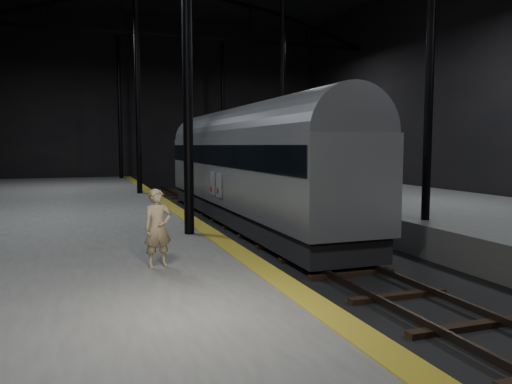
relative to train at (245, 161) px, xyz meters
name	(u,v)px	position (x,y,z in m)	size (l,w,h in m)	color
ground	(269,236)	(0.00, -2.89, -2.71)	(44.00, 44.00, 0.00)	black
platform_left	(50,235)	(-7.50, -2.89, -2.21)	(9.00, 43.80, 1.00)	#4F4F4D
platform_right	(436,214)	(7.50, -2.89, -2.21)	(9.00, 43.80, 1.00)	#4F4F4D
tactile_strip	(182,213)	(-3.25, -2.89, -1.71)	(0.50, 43.80, 0.01)	olive
track	(269,234)	(0.00, -2.89, -2.65)	(2.40, 43.00, 0.24)	#3F3328
train	(245,161)	(0.00, 0.00, 0.00)	(2.73, 18.21, 4.87)	#A3A7AB
woman	(158,228)	(-5.12, -10.29, -0.95)	(0.56, 0.36, 1.52)	tan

